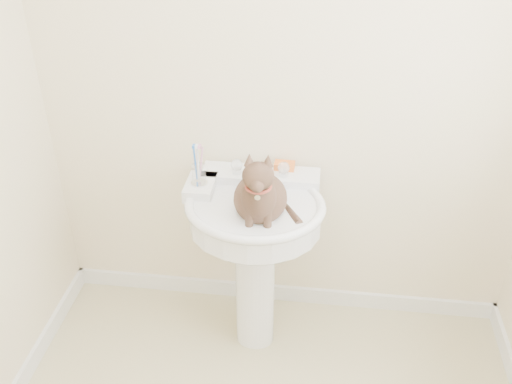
% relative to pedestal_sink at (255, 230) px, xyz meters
% --- Properties ---
extents(wall_back, '(2.20, 0.00, 2.50)m').
position_rel_pedestal_sink_xyz_m(wall_back, '(0.10, 0.29, 0.59)').
color(wall_back, beige).
rests_on(wall_back, ground).
extents(baseboard_back, '(2.20, 0.02, 0.09)m').
position_rel_pedestal_sink_xyz_m(baseboard_back, '(0.10, 0.28, -0.61)').
color(baseboard_back, white).
rests_on(baseboard_back, floor).
extents(pedestal_sink, '(0.61, 0.59, 0.83)m').
position_rel_pedestal_sink_xyz_m(pedestal_sink, '(0.00, 0.00, 0.00)').
color(pedestal_sink, white).
rests_on(pedestal_sink, floor).
extents(faucet, '(0.28, 0.12, 0.14)m').
position_rel_pedestal_sink_xyz_m(faucet, '(0.00, 0.15, 0.22)').
color(faucet, silver).
rests_on(faucet, pedestal_sink).
extents(soap_bar, '(0.09, 0.06, 0.03)m').
position_rel_pedestal_sink_xyz_m(soap_bar, '(0.10, 0.24, 0.19)').
color(soap_bar, orange).
rests_on(soap_bar, pedestal_sink).
extents(toothbrush_cup, '(0.07, 0.07, 0.19)m').
position_rel_pedestal_sink_xyz_m(toothbrush_cup, '(-0.25, 0.06, 0.23)').
color(toothbrush_cup, silver).
rests_on(toothbrush_cup, pedestal_sink).
extents(cat, '(0.24, 0.30, 0.44)m').
position_rel_pedestal_sink_xyz_m(cat, '(0.03, -0.08, 0.23)').
color(cat, brown).
rests_on(cat, pedestal_sink).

